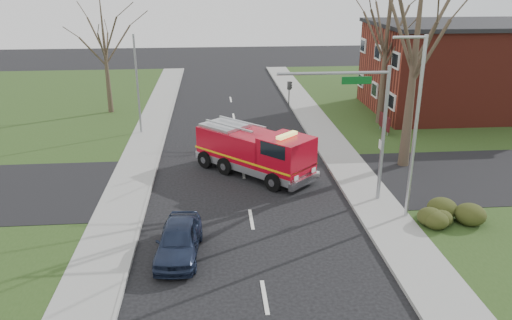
{
  "coord_description": "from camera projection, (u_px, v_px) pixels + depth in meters",
  "views": [
    {
      "loc": [
        -1.6,
        -20.74,
        10.67
      ],
      "look_at": [
        0.44,
        2.56,
        2.0
      ],
      "focal_mm": 35.0,
      "sensor_mm": 36.0,
      "label": 1
    }
  ],
  "objects": [
    {
      "name": "streetlight_pole",
      "position": [
        415.0,
        125.0,
        21.75
      ],
      "size": [
        1.48,
        0.16,
        8.4
      ],
      "color": "#B7BABF",
      "rests_on": "ground"
    },
    {
      "name": "utility_pole_far",
      "position": [
        137.0,
        86.0,
        34.52
      ],
      "size": [
        0.14,
        0.14,
        7.0
      ],
      "primitive_type": "cylinder",
      "color": "gray",
      "rests_on": "ground"
    },
    {
      "name": "bare_tree_far",
      "position": [
        387.0,
        37.0,
        35.87
      ],
      "size": [
        5.25,
        5.25,
        10.5
      ],
      "color": "#3F3325",
      "rests_on": "ground"
    },
    {
      "name": "traffic_signal_mast",
      "position": [
        359.0,
        111.0,
        23.41
      ],
      "size": [
        5.29,
        0.18,
        6.8
      ],
      "color": "gray",
      "rests_on": "ground"
    },
    {
      "name": "bare_tree_left",
      "position": [
        104.0,
        45.0,
        39.14
      ],
      "size": [
        4.5,
        4.5,
        9.0
      ],
      "color": "#3F3325",
      "rests_on": "ground"
    },
    {
      "name": "brick_building",
      "position": [
        468.0,
        68.0,
        40.31
      ],
      "size": [
        15.4,
        10.4,
        7.25
      ],
      "color": "maroon",
      "rests_on": "ground"
    },
    {
      "name": "health_center_sign",
      "position": [
        384.0,
        122.0,
        35.44
      ],
      "size": [
        0.12,
        2.0,
        1.4
      ],
      "color": "#451014",
      "rests_on": "ground"
    },
    {
      "name": "hedge_corner",
      "position": [
        449.0,
        210.0,
        22.82
      ],
      "size": [
        2.8,
        2.0,
        0.9
      ],
      "primitive_type": "ellipsoid",
      "color": "#2C3212",
      "rests_on": "lawn_right"
    },
    {
      "name": "fire_engine",
      "position": [
        255.0,
        152.0,
        28.12
      ],
      "size": [
        6.64,
        6.79,
        2.86
      ],
      "rotation": [
        0.0,
        0.0,
        0.76
      ],
      "color": "#AC0719",
      "rests_on": "ground"
    },
    {
      "name": "sidewalk_left",
      "position": [
        116.0,
        223.0,
        22.68
      ],
      "size": [
        2.4,
        80.0,
        0.15
      ],
      "primitive_type": "cube",
      "color": "gray",
      "rests_on": "ground"
    },
    {
      "name": "sidewalk_right",
      "position": [
        381.0,
        213.0,
        23.7
      ],
      "size": [
        2.4,
        80.0,
        0.15
      ],
      "primitive_type": "cube",
      "color": "gray",
      "rests_on": "ground"
    },
    {
      "name": "parked_car_maroon",
      "position": [
        179.0,
        240.0,
        20.03
      ],
      "size": [
        1.96,
        4.24,
        1.41
      ],
      "primitive_type": "imported",
      "rotation": [
        0.0,
        0.0,
        -0.07
      ],
      "color": "#1B253D",
      "rests_on": "ground"
    },
    {
      "name": "bare_tree_near",
      "position": [
        417.0,
        39.0,
        27.02
      ],
      "size": [
        6.0,
        6.0,
        12.0
      ],
      "color": "#3F3325",
      "rests_on": "ground"
    },
    {
      "name": "ground",
      "position": [
        251.0,
        219.0,
        23.21
      ],
      "size": [
        120.0,
        120.0,
        0.0
      ],
      "primitive_type": "plane",
      "color": "black",
      "rests_on": "ground"
    }
  ]
}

